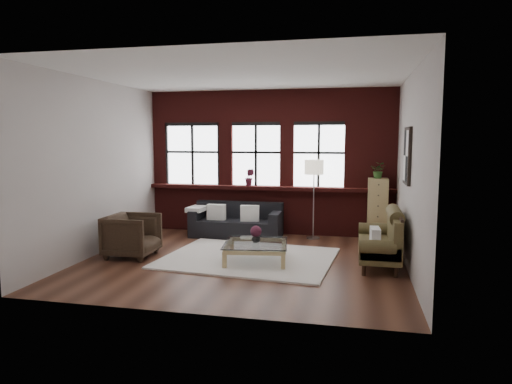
% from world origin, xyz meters
% --- Properties ---
extents(floor, '(5.50, 5.50, 0.00)m').
position_xyz_m(floor, '(0.00, 0.00, 0.00)').
color(floor, '#422318').
rests_on(floor, ground).
extents(ceiling, '(5.50, 5.50, 0.00)m').
position_xyz_m(ceiling, '(0.00, 0.00, 3.20)').
color(ceiling, white).
rests_on(ceiling, ground).
extents(wall_back, '(5.50, 0.00, 5.50)m').
position_xyz_m(wall_back, '(0.00, 2.50, 1.60)').
color(wall_back, '#BBB3AE').
rests_on(wall_back, ground).
extents(wall_front, '(5.50, 0.00, 5.50)m').
position_xyz_m(wall_front, '(0.00, -2.50, 1.60)').
color(wall_front, '#BBB3AE').
rests_on(wall_front, ground).
extents(wall_left, '(0.00, 5.00, 5.00)m').
position_xyz_m(wall_left, '(-2.75, 0.00, 1.60)').
color(wall_left, '#BBB3AE').
rests_on(wall_left, ground).
extents(wall_right, '(0.00, 5.00, 5.00)m').
position_xyz_m(wall_right, '(2.75, 0.00, 1.60)').
color(wall_right, '#BBB3AE').
rests_on(wall_right, ground).
extents(brick_backwall, '(5.50, 0.12, 3.20)m').
position_xyz_m(brick_backwall, '(0.00, 2.44, 1.60)').
color(brick_backwall, '#4B1311').
rests_on(brick_backwall, floor).
extents(sill_ledge, '(5.50, 0.30, 0.08)m').
position_xyz_m(sill_ledge, '(0.00, 2.35, 1.04)').
color(sill_ledge, '#4B1311').
rests_on(sill_ledge, brick_backwall).
extents(window_left, '(1.38, 0.10, 1.50)m').
position_xyz_m(window_left, '(-1.80, 2.45, 1.75)').
color(window_left, black).
rests_on(window_left, brick_backwall).
extents(window_mid, '(1.38, 0.10, 1.50)m').
position_xyz_m(window_mid, '(-0.30, 2.45, 1.75)').
color(window_mid, black).
rests_on(window_mid, brick_backwall).
extents(window_right, '(1.38, 0.10, 1.50)m').
position_xyz_m(window_right, '(1.10, 2.45, 1.75)').
color(window_right, black).
rests_on(window_right, brick_backwall).
extents(wall_poster, '(0.05, 0.74, 0.94)m').
position_xyz_m(wall_poster, '(2.72, 0.30, 1.85)').
color(wall_poster, black).
rests_on(wall_poster, wall_right).
extents(shag_rug, '(3.14, 2.57, 0.03)m').
position_xyz_m(shag_rug, '(0.07, 0.15, 0.02)').
color(shag_rug, silver).
rests_on(shag_rug, floor).
extents(dark_sofa, '(1.96, 0.79, 0.71)m').
position_xyz_m(dark_sofa, '(-0.62, 1.90, 0.36)').
color(dark_sofa, black).
rests_on(dark_sofa, floor).
extents(pillow_a, '(0.40, 0.14, 0.34)m').
position_xyz_m(pillow_a, '(-1.04, 1.80, 0.54)').
color(pillow_a, white).
rests_on(pillow_a, dark_sofa).
extents(pillow_b, '(0.42, 0.20, 0.34)m').
position_xyz_m(pillow_b, '(-0.30, 1.80, 0.54)').
color(pillow_b, white).
rests_on(pillow_b, dark_sofa).
extents(vintage_settee, '(0.74, 1.66, 0.89)m').
position_xyz_m(vintage_settee, '(2.30, 0.27, 0.44)').
color(vintage_settee, '#4E4324').
rests_on(vintage_settee, floor).
extents(pillow_settee, '(0.16, 0.39, 0.34)m').
position_xyz_m(pillow_settee, '(2.22, -0.24, 0.56)').
color(pillow_settee, white).
rests_on(pillow_settee, vintage_settee).
extents(armchair, '(0.87, 0.84, 0.78)m').
position_xyz_m(armchair, '(-2.04, -0.14, 0.39)').
color(armchair, black).
rests_on(armchair, floor).
extents(coffee_table, '(1.22, 1.22, 0.36)m').
position_xyz_m(coffee_table, '(0.24, -0.05, 0.17)').
color(coffee_table, tan).
rests_on(coffee_table, shag_rug).
extents(vase, '(0.16, 0.16, 0.16)m').
position_xyz_m(vase, '(0.24, -0.05, 0.43)').
color(vase, '#B2B2B2').
rests_on(vase, coffee_table).
extents(flowers, '(0.19, 0.19, 0.19)m').
position_xyz_m(flowers, '(0.24, -0.05, 0.55)').
color(flowers, '#521C30').
rests_on(flowers, vase).
extents(drawer_chest, '(0.40, 0.40, 1.31)m').
position_xyz_m(drawer_chest, '(2.36, 2.15, 0.66)').
color(drawer_chest, tan).
rests_on(drawer_chest, floor).
extents(potted_plant_top, '(0.37, 0.34, 0.34)m').
position_xyz_m(potted_plant_top, '(2.36, 2.15, 1.48)').
color(potted_plant_top, '#2D5923').
rests_on(potted_plant_top, drawer_chest).
extents(floor_lamp, '(0.40, 0.40, 1.84)m').
position_xyz_m(floor_lamp, '(1.04, 2.04, 0.92)').
color(floor_lamp, '#A5A5A8').
rests_on(floor_lamp, floor).
extents(sill_plant, '(0.23, 0.20, 0.39)m').
position_xyz_m(sill_plant, '(-0.42, 2.32, 1.27)').
color(sill_plant, '#521C30').
rests_on(sill_plant, sill_ledge).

